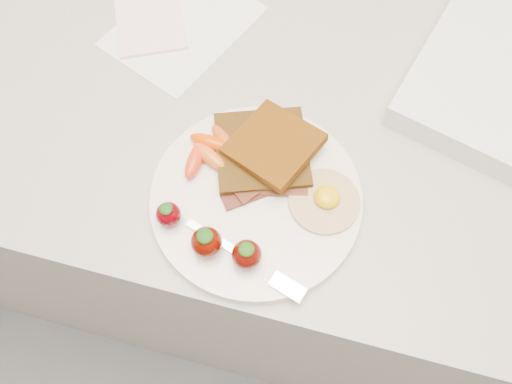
# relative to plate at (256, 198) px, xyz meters

# --- Properties ---
(counter) EXTENTS (2.00, 0.60, 0.90)m
(counter) POSITION_rel_plate_xyz_m (0.03, 0.16, -0.46)
(counter) COLOR gray
(counter) RESTS_ON ground
(plate) EXTENTS (0.27, 0.27, 0.02)m
(plate) POSITION_rel_plate_xyz_m (0.00, 0.00, 0.00)
(plate) COLOR white
(plate) RESTS_ON counter
(toast_lower) EXTENTS (0.15, 0.15, 0.01)m
(toast_lower) POSITION_rel_plate_xyz_m (-0.01, 0.06, 0.02)
(toast_lower) COLOR black
(toast_lower) RESTS_ON plate
(toast_upper) EXTENTS (0.13, 0.13, 0.02)m
(toast_upper) POSITION_rel_plate_xyz_m (0.01, 0.07, 0.03)
(toast_upper) COLOR #411706
(toast_upper) RESTS_ON toast_lower
(fried_egg) EXTENTS (0.12, 0.12, 0.02)m
(fried_egg) POSITION_rel_plate_xyz_m (0.09, 0.01, 0.01)
(fried_egg) COLOR beige
(fried_egg) RESTS_ON plate
(bacon_strips) EXTENTS (0.11, 0.10, 0.01)m
(bacon_strips) POSITION_rel_plate_xyz_m (0.01, 0.01, 0.01)
(bacon_strips) COLOR #3D0A07
(bacon_strips) RESTS_ON plate
(baby_carrots) EXTENTS (0.07, 0.09, 0.02)m
(baby_carrots) POSITION_rel_plate_xyz_m (-0.07, 0.04, 0.02)
(baby_carrots) COLOR #E04200
(baby_carrots) RESTS_ON plate
(strawberries) EXTENTS (0.14, 0.06, 0.05)m
(strawberries) POSITION_rel_plate_xyz_m (-0.03, -0.08, 0.03)
(strawberries) COLOR #570007
(strawberries) RESTS_ON plate
(fork) EXTENTS (0.16, 0.07, 0.00)m
(fork) POSITION_rel_plate_xyz_m (0.02, -0.09, 0.01)
(fork) COLOR silver
(fork) RESTS_ON plate
(paper_sheet) EXTENTS (0.24, 0.27, 0.00)m
(paper_sheet) POSITION_rel_plate_xyz_m (-0.18, 0.26, -0.01)
(paper_sheet) COLOR white
(paper_sheet) RESTS_ON counter
(notepad) EXTENTS (0.16, 0.18, 0.01)m
(notepad) POSITION_rel_plate_xyz_m (-0.24, 0.26, -0.00)
(notepad) COLOR #F8D4DB
(notepad) RESTS_ON paper_sheet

